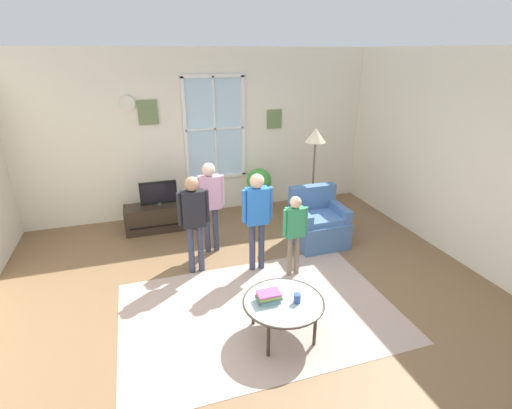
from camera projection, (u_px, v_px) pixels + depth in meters
The scene contains 17 objects.
ground_plane at pixel (253, 300), 4.67m from camera, with size 6.83×6.50×0.02m, color brown.
back_wall at pixel (202, 134), 6.78m from camera, with size 6.23×0.17×2.90m.
side_wall_right at pixel (481, 163), 5.02m from camera, with size 0.12×5.90×2.90m.
area_rug at pixel (259, 311), 4.44m from camera, with size 3.14×2.13×0.01m, color tan.
tv_stand at pixel (161, 217), 6.43m from camera, with size 1.17×0.43×0.44m.
television at pixel (158, 193), 6.26m from camera, with size 0.60×0.08×0.41m.
armchair at pixel (318, 223), 5.94m from camera, with size 0.76×0.74×0.87m.
coffee_table at pixel (283, 303), 3.95m from camera, with size 0.86×0.86×0.43m.
book_stack at pixel (269, 297), 3.92m from camera, with size 0.26×0.16×0.10m.
cup at pixel (297, 298), 3.90m from camera, with size 0.07×0.07×0.10m, color #334C8C.
remote_near_books at pixel (276, 293), 4.05m from camera, with size 0.04×0.14×0.02m, color black.
person_green_shirt at pixel (295, 227), 4.93m from camera, with size 0.34×0.15×1.13m.
person_black_shirt at pixel (194, 214), 4.94m from camera, with size 0.41×0.19×1.37m.
person_pink_shirt at pixel (210, 198), 5.48m from camera, with size 0.42×0.19×1.38m.
person_blue_shirt at pixel (257, 212), 5.00m from camera, with size 0.42×0.19×1.39m.
potted_plant_by_window at pixel (259, 186), 6.95m from camera, with size 0.45×0.45×0.86m.
floor_lamp at pixel (315, 146), 6.04m from camera, with size 0.32×0.32×1.71m.
Camera 1 is at (-1.15, -3.71, 2.84)m, focal length 26.66 mm.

